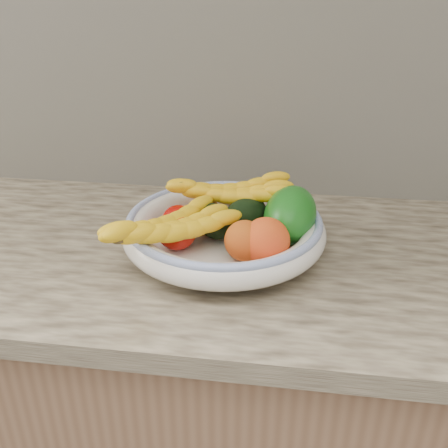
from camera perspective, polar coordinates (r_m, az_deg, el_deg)
kitchen_counter at (r=1.27m, az=0.17°, el=-19.90°), size 2.44×0.66×1.40m
fruit_bowl at (r=0.96m, az=-0.00°, el=-0.61°), size 0.39×0.39×0.08m
clementine_back_left at (r=1.04m, az=-1.93°, el=1.78°), size 0.06×0.06×0.05m
clementine_back_right at (r=1.04m, az=2.63°, el=1.88°), size 0.06×0.06×0.05m
tomato_left at (r=0.97m, az=-5.21°, el=0.45°), size 0.08×0.08×0.06m
tomato_near_left at (r=0.92m, az=-5.41°, el=-0.94°), size 0.09×0.09×0.07m
avocado_center at (r=0.96m, az=-1.07°, el=0.36°), size 0.11×0.12×0.07m
avocado_right at (r=0.98m, az=2.51°, el=1.02°), size 0.12×0.12×0.07m
green_mango at (r=0.96m, az=7.56°, el=1.01°), size 0.14×0.16×0.13m
peach_front at (r=0.88m, az=2.39°, el=-1.91°), size 0.09×0.09×0.07m
peach_right at (r=0.88m, az=4.82°, el=-1.95°), size 0.09×0.09×0.09m
banana_bunch_back at (r=1.01m, az=0.67°, el=3.28°), size 0.28×0.15×0.08m
banana_bunch_front at (r=0.89m, az=-6.30°, el=-0.79°), size 0.27×0.28×0.08m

